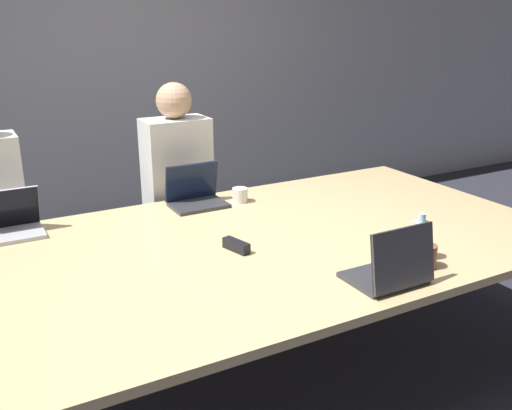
{
  "coord_description": "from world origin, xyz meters",
  "views": [
    {
      "loc": [
        -1.13,
        -2.25,
        1.78
      ],
      "look_at": [
        0.17,
        0.1,
        0.88
      ],
      "focal_mm": 40.0,
      "sensor_mm": 36.0,
      "label": 1
    }
  ],
  "objects_px": {
    "cup_far_center": "(240,195)",
    "laptop_far_center": "(195,193)",
    "bottle_near_midright": "(420,240)",
    "person_far_center": "(178,197)",
    "stapler": "(236,246)",
    "cup_near_midright": "(426,256)",
    "laptop_near_midright": "(393,268)",
    "laptop_far_left": "(8,222)"
  },
  "relations": [
    {
      "from": "cup_far_center",
      "to": "laptop_far_center",
      "type": "bearing_deg",
      "value": 162.4
    },
    {
      "from": "bottle_near_midright",
      "to": "laptop_far_center",
      "type": "relative_size",
      "value": 0.69
    },
    {
      "from": "person_far_center",
      "to": "stapler",
      "type": "xyz_separation_m",
      "value": [
        -0.13,
        -1.06,
        0.07
      ]
    },
    {
      "from": "cup_far_center",
      "to": "stapler",
      "type": "relative_size",
      "value": 0.58
    },
    {
      "from": "cup_far_center",
      "to": "cup_near_midright",
      "type": "bearing_deg",
      "value": -76.76
    },
    {
      "from": "cup_near_midright",
      "to": "cup_far_center",
      "type": "bearing_deg",
      "value": 103.24
    },
    {
      "from": "person_far_center",
      "to": "laptop_near_midright",
      "type": "bearing_deg",
      "value": -80.98
    },
    {
      "from": "laptop_near_midright",
      "to": "cup_near_midright",
      "type": "height_order",
      "value": "laptop_near_midright"
    },
    {
      "from": "stapler",
      "to": "cup_far_center",
      "type": "bearing_deg",
      "value": 46.31
    },
    {
      "from": "laptop_near_midright",
      "to": "bottle_near_midright",
      "type": "xyz_separation_m",
      "value": [
        0.28,
        0.14,
        0.02
      ]
    },
    {
      "from": "stapler",
      "to": "laptop_far_left",
      "type": "bearing_deg",
      "value": 126.08
    },
    {
      "from": "laptop_far_center",
      "to": "stapler",
      "type": "relative_size",
      "value": 2.04
    },
    {
      "from": "laptop_far_left",
      "to": "stapler",
      "type": "height_order",
      "value": "laptop_far_left"
    },
    {
      "from": "cup_far_center",
      "to": "stapler",
      "type": "bearing_deg",
      "value": -118.83
    },
    {
      "from": "laptop_near_midright",
      "to": "person_far_center",
      "type": "relative_size",
      "value": 0.22
    },
    {
      "from": "laptop_far_center",
      "to": "cup_far_center",
      "type": "bearing_deg",
      "value": -17.6
    },
    {
      "from": "laptop_far_left",
      "to": "person_far_center",
      "type": "xyz_separation_m",
      "value": [
        1.03,
        0.32,
        -0.12
      ]
    },
    {
      "from": "laptop_near_midright",
      "to": "bottle_near_midright",
      "type": "height_order",
      "value": "laptop_near_midright"
    },
    {
      "from": "cup_near_midright",
      "to": "laptop_far_left",
      "type": "height_order",
      "value": "laptop_far_left"
    },
    {
      "from": "bottle_near_midright",
      "to": "laptop_far_left",
      "type": "xyz_separation_m",
      "value": [
        -1.58,
        1.22,
        -0.03
      ]
    },
    {
      "from": "laptop_far_left",
      "to": "cup_far_center",
      "type": "distance_m",
      "value": 1.26
    },
    {
      "from": "cup_near_midright",
      "to": "cup_far_center",
      "type": "distance_m",
      "value": 1.24
    },
    {
      "from": "laptop_far_left",
      "to": "laptop_far_center",
      "type": "relative_size",
      "value": 1.01
    },
    {
      "from": "laptop_far_center",
      "to": "stapler",
      "type": "xyz_separation_m",
      "value": [
        -0.1,
        -0.72,
        -0.04
      ]
    },
    {
      "from": "bottle_near_midright",
      "to": "laptop_far_left",
      "type": "distance_m",
      "value": 1.99
    },
    {
      "from": "laptop_far_left",
      "to": "laptop_far_center",
      "type": "bearing_deg",
      "value": -0.65
    },
    {
      "from": "laptop_far_center",
      "to": "person_far_center",
      "type": "distance_m",
      "value": 0.36
    },
    {
      "from": "stapler",
      "to": "laptop_near_midright",
      "type": "bearing_deg",
      "value": -72.69
    },
    {
      "from": "bottle_near_midright",
      "to": "stapler",
      "type": "height_order",
      "value": "bottle_near_midright"
    },
    {
      "from": "bottle_near_midright",
      "to": "laptop_far_left",
      "type": "bearing_deg",
      "value": 142.22
    },
    {
      "from": "laptop_near_midright",
      "to": "stapler",
      "type": "height_order",
      "value": "laptop_near_midright"
    },
    {
      "from": "laptop_far_left",
      "to": "bottle_near_midright",
      "type": "bearing_deg",
      "value": -37.78
    },
    {
      "from": "laptop_far_center",
      "to": "stapler",
      "type": "distance_m",
      "value": 0.73
    },
    {
      "from": "laptop_far_center",
      "to": "person_far_center",
      "type": "bearing_deg",
      "value": 86.17
    },
    {
      "from": "laptop_near_midright",
      "to": "person_far_center",
      "type": "distance_m",
      "value": 1.71
    },
    {
      "from": "laptop_far_left",
      "to": "laptop_far_center",
      "type": "distance_m",
      "value": 1.01
    },
    {
      "from": "laptop_near_midright",
      "to": "cup_far_center",
      "type": "bearing_deg",
      "value": -88.24
    },
    {
      "from": "laptop_near_midright",
      "to": "laptop_far_left",
      "type": "distance_m",
      "value": 1.88
    },
    {
      "from": "cup_near_midright",
      "to": "bottle_near_midright",
      "type": "bearing_deg",
      "value": 66.87
    },
    {
      "from": "laptop_far_center",
      "to": "person_far_center",
      "type": "relative_size",
      "value": 0.23
    },
    {
      "from": "laptop_far_left",
      "to": "stapler",
      "type": "xyz_separation_m",
      "value": [
        0.9,
        -0.73,
        -0.04
      ]
    },
    {
      "from": "cup_far_center",
      "to": "bottle_near_midright",
      "type": "bearing_deg",
      "value": -74.27
    }
  ]
}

